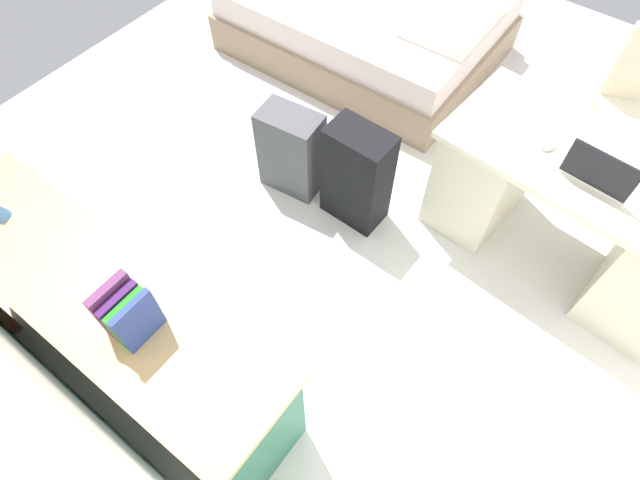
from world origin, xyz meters
TOP-DOWN VIEW (x-y plane):
  - ground_plane at (0.00, 0.00)m, footprint 5.24×5.24m
  - desk at (-1.01, -0.11)m, footprint 1.49×0.77m
  - office_chair at (-1.05, -0.90)m, footprint 0.58×0.58m
  - credenza at (0.37, 1.74)m, footprint 1.80×0.48m
  - bed at (0.89, -1.05)m, footprint 1.92×1.43m
  - suitcase_black at (0.05, 0.32)m, footprint 0.37×0.23m
  - suitcase_spare_grey at (0.49, 0.36)m, footprint 0.38×0.26m
  - laptop at (-1.02, -0.03)m, footprint 0.33×0.25m
  - computer_mouse at (-0.76, -0.09)m, footprint 0.07×0.10m
  - book_row at (0.11, 1.74)m, footprint 0.15×0.17m

SIDE VIEW (x-z plane):
  - ground_plane at x=0.00m, z-range 0.00..0.00m
  - bed at x=0.89m, z-range -0.05..0.53m
  - suitcase_spare_grey at x=0.49m, z-range 0.00..0.56m
  - suitcase_black at x=0.05m, z-range 0.00..0.66m
  - credenza at x=0.37m, z-range 0.00..0.76m
  - desk at x=-1.01m, z-range 0.02..0.75m
  - office_chair at x=-1.05m, z-range -0.05..0.89m
  - computer_mouse at x=-0.76m, z-range 0.74..0.77m
  - laptop at x=-1.02m, z-range 0.68..0.89m
  - book_row at x=0.11m, z-range 0.75..0.99m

